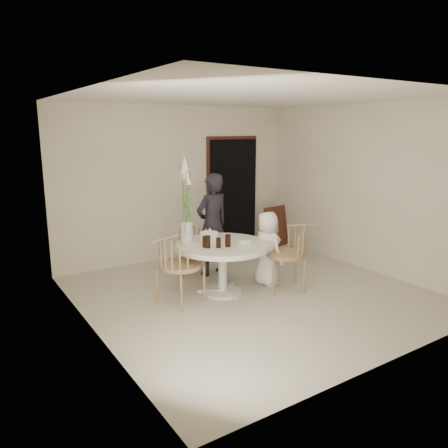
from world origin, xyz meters
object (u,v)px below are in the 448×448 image
chair_left (173,261)px  girl (212,225)px  boy (267,249)px  table (223,251)px  flower_vase (186,207)px  chair_far (191,242)px  chair_right (295,247)px  birthday_cake (209,237)px

chair_left → girl: bearing=-71.8°
girl → boy: (0.42, -0.87, -0.26)m
table → chair_left: bearing=-177.0°
flower_vase → girl: bearing=35.0°
chair_far → flower_vase: bearing=-102.9°
boy → flower_vase: 1.39m
table → chair_right: chair_right is taller
boy → chair_left: bearing=86.1°
chair_far → flower_vase: 1.20m
chair_left → boy: size_ratio=0.87×
chair_left → birthday_cake: 0.79m
chair_right → birthday_cake: 1.25m
girl → flower_vase: size_ratio=1.32×
birthday_cake → flower_vase: (-0.33, 0.05, 0.45)m
chair_far → boy: (0.66, -1.15, 0.06)m
chair_left → boy: boy is taller
chair_far → chair_right: bearing=-40.3°
chair_far → chair_left: bearing=-109.1°
table → girl: (0.33, 0.80, 0.20)m
chair_right → boy: 0.42m
boy → birthday_cake: bearing=67.2°
chair_right → chair_far: bearing=-123.5°
chair_right → table: bearing=-87.0°
girl → birthday_cake: girl is taller
table → boy: bearing=-5.1°
chair_right → birthday_cake: (-1.06, 0.64, 0.17)m
chair_left → table: bearing=-105.6°
flower_vase → birthday_cake: bearing=-9.0°
table → chair_left: size_ratio=1.38×
table → chair_far: bearing=85.4°
chair_left → birthday_cake: (0.72, 0.27, 0.17)m
girl → boy: girl is taller
table → boy: (0.75, -0.07, -0.06)m
chair_right → chair_left: size_ratio=1.00×
girl → chair_far: bearing=-58.0°
boy → chair_far: bearing=26.8°
birthday_cake → boy: bearing=-19.9°
table → chair_left: (-0.80, -0.04, 0.01)m
chair_left → flower_vase: bearing=-68.5°
table → chair_left: 0.80m
table → flower_vase: flower_vase is taller
boy → flower_vase: bearing=70.1°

